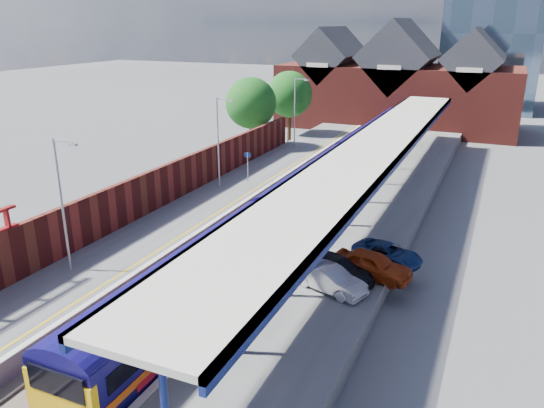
% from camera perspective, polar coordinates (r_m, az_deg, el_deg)
% --- Properties ---
extents(ground, '(240.00, 240.00, 0.00)m').
position_cam_1_polar(ground, '(46.73, 6.21, 2.34)').
color(ground, '#5B5B5E').
rests_on(ground, ground).
extents(ballast_bed, '(6.00, 76.00, 0.06)m').
position_cam_1_polar(ballast_bed, '(37.79, 1.55, -1.58)').
color(ballast_bed, '#473D33').
rests_on(ballast_bed, ground).
extents(rails, '(4.51, 76.00, 0.14)m').
position_cam_1_polar(rails, '(37.75, 1.55, -1.45)').
color(rails, slate).
rests_on(rails, ground).
extents(left_platform, '(5.00, 76.00, 1.00)m').
position_cam_1_polar(left_platform, '(39.90, -5.77, 0.18)').
color(left_platform, '#565659').
rests_on(left_platform, ground).
extents(right_platform, '(6.00, 76.00, 1.00)m').
position_cam_1_polar(right_platform, '(35.94, 10.45, -2.21)').
color(right_platform, '#565659').
rests_on(right_platform, ground).
extents(coping_left, '(0.30, 76.00, 0.05)m').
position_cam_1_polar(coping_left, '(38.68, -2.76, 0.46)').
color(coping_left, silver).
rests_on(coping_left, left_platform).
extents(coping_right, '(0.30, 76.00, 0.05)m').
position_cam_1_polar(coping_right, '(36.45, 6.15, -0.81)').
color(coping_right, silver).
rests_on(coping_right, right_platform).
extents(yellow_line, '(0.14, 76.00, 0.01)m').
position_cam_1_polar(yellow_line, '(38.95, -3.55, 0.55)').
color(yellow_line, yellow).
rests_on(yellow_line, left_platform).
extents(train, '(2.87, 65.91, 3.45)m').
position_cam_1_polar(train, '(45.79, 8.10, 4.67)').
color(train, '#100B4F').
rests_on(train, ground).
extents(canopy, '(4.50, 52.00, 4.48)m').
position_cam_1_polar(canopy, '(36.50, 10.84, 5.91)').
color(canopy, navy).
rests_on(canopy, right_platform).
extents(lamp_post_b, '(1.48, 0.18, 7.00)m').
position_cam_1_polar(lamp_post_b, '(28.44, -21.54, 0.63)').
color(lamp_post_b, '#A5A8AA').
rests_on(lamp_post_b, left_platform).
extents(lamp_post_c, '(1.48, 0.18, 7.00)m').
position_cam_1_polar(lamp_post_c, '(40.81, -5.66, 7.15)').
color(lamp_post_c, '#A5A8AA').
rests_on(lamp_post_c, left_platform).
extents(lamp_post_d, '(1.48, 0.18, 7.00)m').
position_cam_1_polar(lamp_post_d, '(55.09, 2.59, 10.30)').
color(lamp_post_d, '#A5A8AA').
rests_on(lamp_post_d, left_platform).
extents(platform_sign, '(0.55, 0.08, 2.50)m').
position_cam_1_polar(platform_sign, '(42.43, -2.63, 4.49)').
color(platform_sign, '#A5A8AA').
rests_on(platform_sign, left_platform).
extents(brick_wall, '(0.35, 50.00, 3.86)m').
position_cam_1_polar(brick_wall, '(35.62, -14.63, 0.62)').
color(brick_wall, maroon).
rests_on(brick_wall, left_platform).
extents(station_building, '(30.00, 12.12, 13.78)m').
position_cam_1_polar(station_building, '(72.44, 13.34, 12.28)').
color(station_building, maroon).
rests_on(station_building, ground).
extents(tree_near, '(5.20, 5.20, 8.10)m').
position_cam_1_polar(tree_near, '(54.71, -2.18, 10.63)').
color(tree_near, '#382314').
rests_on(tree_near, ground).
extents(tree_far, '(5.20, 5.20, 8.10)m').
position_cam_1_polar(tree_far, '(61.56, 1.99, 11.56)').
color(tree_far, '#382314').
rests_on(tree_far, ground).
extents(parked_car_red, '(4.26, 2.30, 1.38)m').
position_cam_1_polar(parked_car_red, '(27.42, 10.76, -6.43)').
color(parked_car_red, '#9F300D').
rests_on(parked_car_red, right_platform).
extents(parked_car_silver, '(3.92, 2.41, 1.22)m').
position_cam_1_polar(parked_car_silver, '(25.84, 6.27, -8.04)').
color(parked_car_silver, silver).
rests_on(parked_car_silver, right_platform).
extents(parked_car_dark, '(4.45, 2.98, 1.20)m').
position_cam_1_polar(parked_car_dark, '(26.97, 6.92, -6.88)').
color(parked_car_dark, black).
rests_on(parked_car_dark, right_platform).
extents(parked_car_blue, '(4.15, 2.78, 1.06)m').
position_cam_1_polar(parked_car_blue, '(29.27, 12.31, -5.20)').
color(parked_car_blue, navy).
rests_on(parked_car_blue, right_platform).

